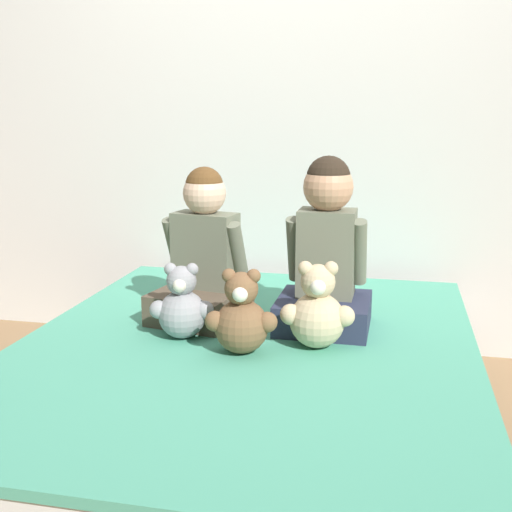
% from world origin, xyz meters
% --- Properties ---
extents(ground_plane, '(14.00, 14.00, 0.00)m').
position_xyz_m(ground_plane, '(0.00, 0.00, 0.00)').
color(ground_plane, '#93704C').
extents(wall_behind_bed, '(8.00, 0.06, 2.50)m').
position_xyz_m(wall_behind_bed, '(0.00, 1.15, 1.25)').
color(wall_behind_bed, silver).
rests_on(wall_behind_bed, ground_plane).
extents(bed, '(1.64, 2.02, 0.41)m').
position_xyz_m(bed, '(0.00, 0.00, 0.20)').
color(bed, '#2D2D33').
rests_on(bed, ground_plane).
extents(child_on_left, '(0.38, 0.41, 0.60)m').
position_xyz_m(child_on_left, '(-0.23, 0.25, 0.65)').
color(child_on_left, brown).
rests_on(child_on_left, bed).
extents(child_on_right, '(0.35, 0.34, 0.65)m').
position_xyz_m(child_on_right, '(0.25, 0.25, 0.69)').
color(child_on_right, '#282D47').
rests_on(child_on_right, bed).
extents(teddy_bear_held_by_left_child, '(0.23, 0.18, 0.28)m').
position_xyz_m(teddy_bear_held_by_left_child, '(-0.24, -0.00, 0.52)').
color(teddy_bear_held_by_left_child, '#939399').
rests_on(teddy_bear_held_by_left_child, bed).
extents(teddy_bear_held_by_right_child, '(0.26, 0.19, 0.31)m').
position_xyz_m(teddy_bear_held_by_right_child, '(0.25, 0.01, 0.54)').
color(teddy_bear_held_by_right_child, '#D1B78E').
rests_on(teddy_bear_held_by_right_child, bed).
extents(teddy_bear_between_children, '(0.25, 0.19, 0.30)m').
position_xyz_m(teddy_bear_between_children, '(0.01, -0.10, 0.53)').
color(teddy_bear_between_children, brown).
rests_on(teddy_bear_between_children, bed).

